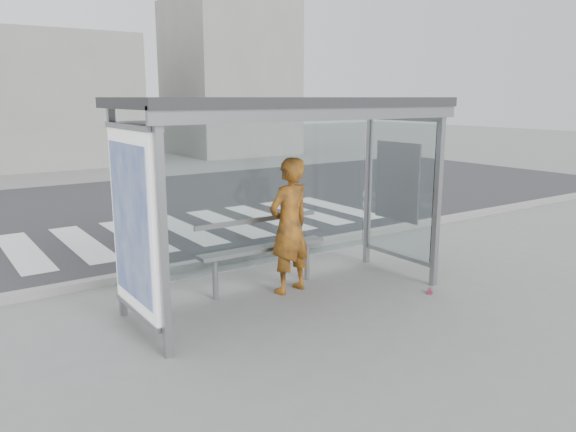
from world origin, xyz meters
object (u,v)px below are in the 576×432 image
(person, at_px, (289,226))
(soda_can, at_px, (430,291))
(bus_shelter, at_px, (262,150))
(bench, at_px, (263,248))

(person, height_order, soda_can, person)
(bus_shelter, height_order, soda_can, bus_shelter)
(bus_shelter, xyz_separation_m, soda_can, (2.07, -0.98, -1.95))
(bench, bearing_deg, bus_shelter, -121.51)
(bus_shelter, distance_m, person, 1.20)
(bus_shelter, relative_size, soda_can, 36.33)
(bus_shelter, bearing_deg, bench, 58.49)
(bench, distance_m, soda_can, 2.36)
(person, relative_size, bench, 0.96)
(bench, xyz_separation_m, soda_can, (1.77, -1.47, -0.55))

